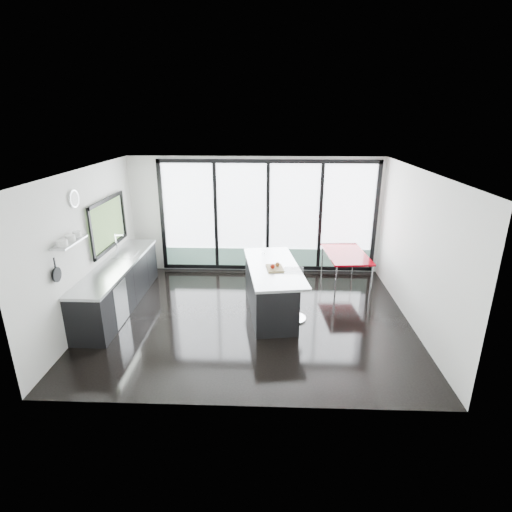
{
  "coord_description": "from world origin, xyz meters",
  "views": [
    {
      "loc": [
        0.38,
        -6.86,
        3.69
      ],
      "look_at": [
        0.1,
        0.3,
        1.15
      ],
      "focal_mm": 28.0,
      "sensor_mm": 36.0,
      "label": 1
    }
  ],
  "objects_px": {
    "bar_stool_near": "(294,301)",
    "bar_stool_far": "(287,292)",
    "island": "(269,288)",
    "red_table": "(345,270)"
  },
  "relations": [
    {
      "from": "island",
      "to": "bar_stool_near",
      "type": "xyz_separation_m",
      "value": [
        0.46,
        -0.38,
        -0.09
      ]
    },
    {
      "from": "island",
      "to": "red_table",
      "type": "xyz_separation_m",
      "value": [
        1.69,
        1.21,
        -0.07
      ]
    },
    {
      "from": "island",
      "to": "bar_stool_far",
      "type": "height_order",
      "value": "island"
    },
    {
      "from": "island",
      "to": "bar_stool_far",
      "type": "bearing_deg",
      "value": 15.24
    },
    {
      "from": "bar_stool_far",
      "to": "bar_stool_near",
      "type": "bearing_deg",
      "value": -101.46
    },
    {
      "from": "island",
      "to": "bar_stool_near",
      "type": "bearing_deg",
      "value": -39.86
    },
    {
      "from": "red_table",
      "to": "island",
      "type": "bearing_deg",
      "value": -144.39
    },
    {
      "from": "bar_stool_near",
      "to": "red_table",
      "type": "bearing_deg",
      "value": 48.55
    },
    {
      "from": "bar_stool_near",
      "to": "bar_stool_far",
      "type": "bearing_deg",
      "value": 99.02
    },
    {
      "from": "bar_stool_near",
      "to": "bar_stool_far",
      "type": "relative_size",
      "value": 1.12
    }
  ]
}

